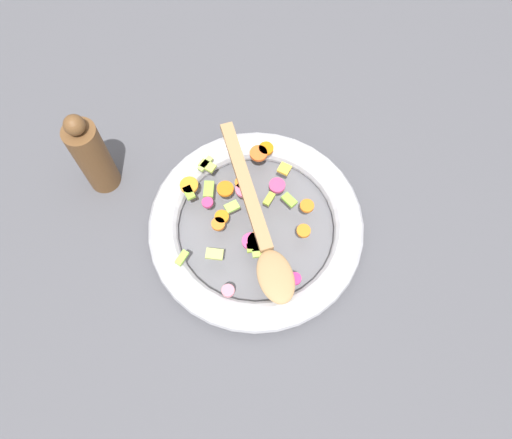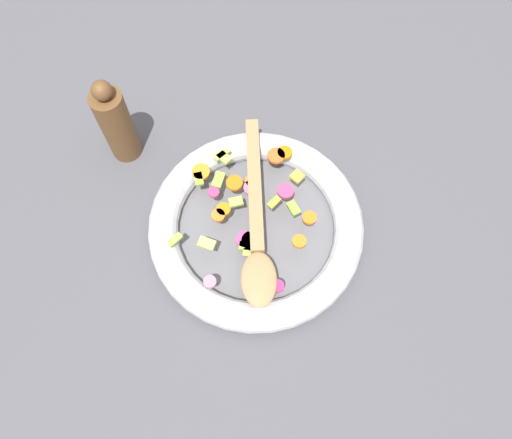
# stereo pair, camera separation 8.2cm
# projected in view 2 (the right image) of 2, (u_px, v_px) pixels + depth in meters

# --- Properties ---
(ground_plane) EXTENTS (4.00, 4.00, 0.00)m
(ground_plane) POSITION_uv_depth(u_px,v_px,m) (256.00, 231.00, 0.87)
(ground_plane) COLOR #4C4C51
(skillet) EXTENTS (0.36, 0.36, 0.05)m
(skillet) POSITION_uv_depth(u_px,v_px,m) (256.00, 226.00, 0.85)
(skillet) COLOR slate
(skillet) RESTS_ON ground_plane
(chopped_vegetables) EXTENTS (0.29, 0.24, 0.01)m
(chopped_vegetables) POSITION_uv_depth(u_px,v_px,m) (248.00, 206.00, 0.83)
(chopped_vegetables) COLOR orange
(chopped_vegetables) RESTS_ON skillet
(wooden_spoon) EXTENTS (0.31, 0.19, 0.01)m
(wooden_spoon) POSITION_uv_depth(u_px,v_px,m) (256.00, 227.00, 0.80)
(wooden_spoon) COLOR #A87F51
(wooden_spoon) RESTS_ON chopped_vegetables
(pepper_mill) EXTENTS (0.06, 0.06, 0.19)m
(pepper_mill) POSITION_uv_depth(u_px,v_px,m) (116.00, 123.00, 0.86)
(pepper_mill) COLOR brown
(pepper_mill) RESTS_ON ground_plane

